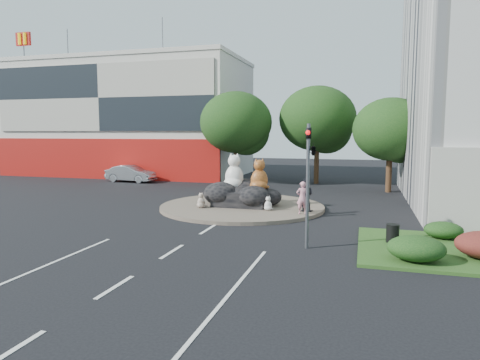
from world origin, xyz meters
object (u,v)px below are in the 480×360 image
Objects in this scene: cat_tabby at (259,175)px; kitten_white at (268,203)px; litter_bin at (393,233)px; parked_car at (131,174)px; cat_white at (234,171)px; kitten_calico at (201,200)px; pedestrian_pink at (302,198)px; pedestrian_dark at (305,195)px.

kitten_white is (0.87, -1.40, -1.48)m from cat_tabby.
kitten_white reaches higher than litter_bin.
cat_white is at bearing -123.33° from parked_car.
pedestrian_pink is (6.03, -0.25, 0.43)m from kitten_calico.
kitten_calico is at bearing 154.45° from litter_bin.
kitten_calico is 6.13m from pedestrian_dark.
pedestrian_pink is 2.36× the size of litter_bin.
cat_white reaches higher than cat_tabby.
pedestrian_dark is 0.39× the size of parked_car.
kitten_white is at bearing -21.81° from cat_white.
kitten_calico is (-1.48, -1.90, -1.58)m from cat_white.
cat_white is at bearing 116.87° from kitten_white.
kitten_white is at bearing -122.66° from parked_car.
kitten_white is at bearing -79.01° from cat_tabby.
litter_bin is (8.96, -6.89, -1.74)m from cat_white.
cat_tabby is 10.00m from litter_bin.
cat_tabby is at bearing -15.06° from pedestrian_dark.
kitten_white is (2.54, -1.64, -1.62)m from cat_white.
cat_tabby is at bearing -52.77° from pedestrian_pink.
cat_tabby reaches higher than kitten_white.
litter_bin is at bearing -8.49° from kitten_calico.
pedestrian_pink is (2.89, -1.91, -1.01)m from cat_tabby.
kitten_calico is at bearing -173.13° from cat_tabby.
kitten_white is 0.47× the size of pedestrian_pink.
cat_tabby is 3.83m from kitten_calico.
kitten_white is at bearing 13.76° from pedestrian_dark.
kitten_white is at bearing -33.43° from pedestrian_pink.
pedestrian_dark reaches higher than parked_car.
cat_tabby is at bearing -120.75° from parked_car.
pedestrian_dark reaches higher than litter_bin.
parked_car is at bearing 151.48° from kitten_calico.
kitten_calico is at bearing -116.72° from cat_white.
pedestrian_pink is 21.57m from parked_car.
cat_white reaches higher than pedestrian_pink.
kitten_white is 2.16m from pedestrian_dark.
pedestrian_pink is at bearing -120.54° from parked_car.
cat_white is 2.87m from kitten_calico.
kitten_calico is (-3.14, -1.65, -1.44)m from cat_tabby.
parked_car is (-17.76, 12.23, -0.31)m from pedestrian_pink.
cat_white is 1.14× the size of cat_tabby.
pedestrian_dark is (0.06, 0.82, 0.04)m from pedestrian_pink.
cat_tabby is at bearing 44.78° from kitten_calico.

